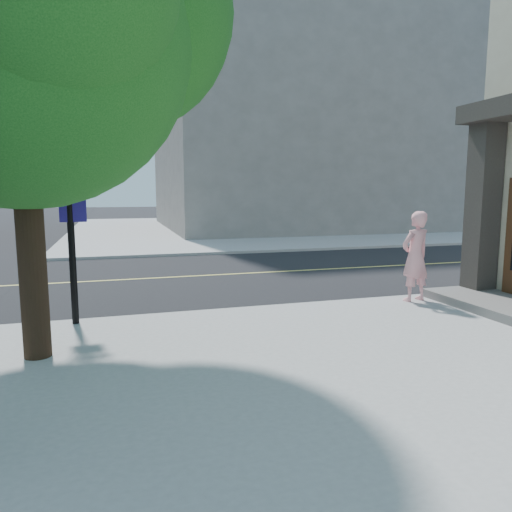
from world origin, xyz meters
name	(u,v)px	position (x,y,z in m)	size (l,w,h in m)	color
ground	(26,329)	(0.00, 0.00, 0.00)	(140.00, 140.00, 0.00)	black
road_ew	(54,283)	(0.00, 4.50, 0.01)	(140.00, 9.00, 0.01)	black
sidewalk_ne	(291,227)	(13.50, 21.50, 0.06)	(29.00, 25.00, 0.12)	#9A9A9A
filler_ne	(296,124)	(14.00, 22.00, 7.12)	(18.00, 16.00, 14.00)	slate
man_on_phone	(415,256)	(7.94, -0.54, 1.11)	(0.72, 0.47, 1.98)	pink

